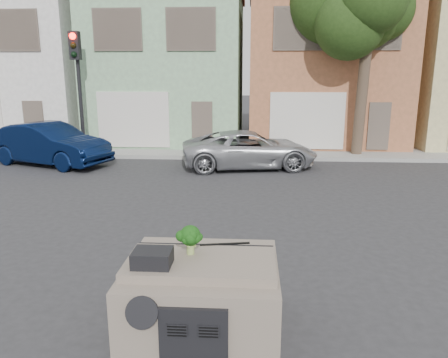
# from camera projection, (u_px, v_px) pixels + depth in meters

# --- Properties ---
(ground_plane) EXTENTS (120.00, 120.00, 0.00)m
(ground_plane) POSITION_uv_depth(u_px,v_px,m) (219.00, 246.00, 8.93)
(ground_plane) COLOR #303033
(ground_plane) RESTS_ON ground
(sidewalk) EXTENTS (40.00, 3.00, 0.15)m
(sidewalk) POSITION_uv_depth(u_px,v_px,m) (237.00, 152.00, 19.09)
(sidewalk) COLOR gray
(sidewalk) RESTS_ON ground
(townhouse_white) EXTENTS (7.20, 8.20, 7.55)m
(townhouse_white) POSITION_uv_depth(u_px,v_px,m) (30.00, 66.00, 22.78)
(townhouse_white) COLOR silver
(townhouse_white) RESTS_ON ground
(townhouse_mint) EXTENTS (7.20, 8.20, 7.55)m
(townhouse_mint) POSITION_uv_depth(u_px,v_px,m) (172.00, 66.00, 22.30)
(townhouse_mint) COLOR #8AB489
(townhouse_mint) RESTS_ON ground
(townhouse_tan) EXTENTS (7.20, 8.20, 7.55)m
(townhouse_tan) POSITION_uv_depth(u_px,v_px,m) (321.00, 66.00, 21.83)
(townhouse_tan) COLOR #A5623F
(townhouse_tan) RESTS_ON ground
(navy_sedan) EXTENTS (5.16, 3.30, 1.61)m
(navy_sedan) POSITION_uv_depth(u_px,v_px,m) (51.00, 165.00, 16.79)
(navy_sedan) COLOR #071435
(navy_sedan) RESTS_ON ground
(silver_pickup) EXTENTS (5.25, 3.05, 1.38)m
(silver_pickup) POSITION_uv_depth(u_px,v_px,m) (249.00, 168.00, 16.31)
(silver_pickup) COLOR #ADAEB4
(silver_pickup) RESTS_ON ground
(traffic_signal) EXTENTS (0.40, 0.40, 5.10)m
(traffic_signal) POSITION_uv_depth(u_px,v_px,m) (79.00, 95.00, 17.94)
(traffic_signal) COLOR black
(traffic_signal) RESTS_ON ground
(tree_near) EXTENTS (4.40, 4.00, 8.50)m
(tree_near) POSITION_uv_depth(u_px,v_px,m) (365.00, 52.00, 17.10)
(tree_near) COLOR #233B14
(tree_near) RESTS_ON ground
(car_dashboard) EXTENTS (2.00, 1.80, 1.12)m
(car_dashboard) POSITION_uv_depth(u_px,v_px,m) (202.00, 294.00, 5.89)
(car_dashboard) COLOR #7A6D5F
(car_dashboard) RESTS_ON ground
(instrument_hump) EXTENTS (0.48, 0.38, 0.20)m
(instrument_hump) POSITION_uv_depth(u_px,v_px,m) (152.00, 258.00, 5.43)
(instrument_hump) COLOR black
(instrument_hump) RESTS_ON car_dashboard
(wiper_arm) EXTENTS (0.69, 0.15, 0.02)m
(wiper_arm) POSITION_uv_depth(u_px,v_px,m) (225.00, 244.00, 6.10)
(wiper_arm) COLOR black
(wiper_arm) RESTS_ON car_dashboard
(broccoli) EXTENTS (0.46, 0.46, 0.41)m
(broccoli) POSITION_uv_depth(u_px,v_px,m) (190.00, 239.00, 5.75)
(broccoli) COLOR #123A0D
(broccoli) RESTS_ON car_dashboard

